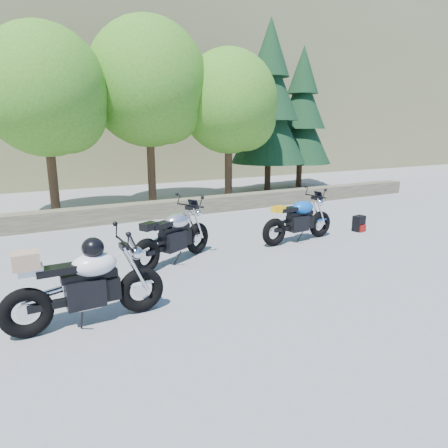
{
  "coord_description": "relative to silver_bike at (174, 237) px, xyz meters",
  "views": [
    {
      "loc": [
        -3.64,
        -6.18,
        2.71
      ],
      "look_at": [
        0.2,
        1.0,
        0.75
      ],
      "focal_mm": 32.0,
      "sensor_mm": 36.0,
      "label": 1
    }
  ],
  "objects": [
    {
      "name": "hillside",
      "position": [
        3.84,
        26.76,
        6.95
      ],
      "size": [
        80.0,
        30.0,
        15.0
      ],
      "primitive_type": "cube",
      "color": "olive",
      "rests_on": "ground"
    },
    {
      "name": "blue_bike",
      "position": [
        3.27,
        0.07,
        -0.02
      ],
      "size": [
        2.17,
        0.69,
        1.09
      ],
      "rotation": [
        0.0,
        0.0,
        0.08
      ],
      "color": "black",
      "rests_on": "ground"
    },
    {
      "name": "stone_wall",
      "position": [
        0.84,
        4.26,
        -0.3
      ],
      "size": [
        22.0,
        0.55,
        0.5
      ],
      "primitive_type": "cube",
      "color": "#4A4131",
      "rests_on": "ground"
    },
    {
      "name": "silver_bike",
      "position": [
        0.0,
        0.0,
        0.0
      ],
      "size": [
        2.08,
        1.18,
        1.13
      ],
      "rotation": [
        0.0,
        0.0,
        0.47
      ],
      "color": "black",
      "rests_on": "ground"
    },
    {
      "name": "conifer_near",
      "position": [
        7.04,
        6.96,
        3.13
      ],
      "size": [
        3.17,
        3.17,
        7.06
      ],
      "color": "#382314",
      "rests_on": "ground"
    },
    {
      "name": "tree_decid_left",
      "position": [
        -1.56,
        5.9,
        3.08
      ],
      "size": [
        3.67,
        3.67,
        5.62
      ],
      "color": "#382314",
      "rests_on": "ground"
    },
    {
      "name": "tree_decid_mid",
      "position": [
        1.74,
        6.3,
        3.49
      ],
      "size": [
        4.08,
        4.08,
        6.24
      ],
      "color": "#382314",
      "rests_on": "ground"
    },
    {
      "name": "backpack",
      "position": [
        5.33,
        0.07,
        -0.35
      ],
      "size": [
        0.35,
        0.32,
        0.42
      ],
      "rotation": [
        0.0,
        0.0,
        0.19
      ],
      "color": "black",
      "rests_on": "ground"
    },
    {
      "name": "conifer_far",
      "position": [
        9.24,
        7.56,
        2.72
      ],
      "size": [
        2.82,
        2.82,
        6.27
      ],
      "color": "#382314",
      "rests_on": "ground"
    },
    {
      "name": "ground",
      "position": [
        0.84,
        -1.24,
        -0.55
      ],
      "size": [
        90.0,
        90.0,
        0.0
      ],
      "primitive_type": "plane",
      "color": "gray",
      "rests_on": "ground"
    },
    {
      "name": "white_bike",
      "position": [
        -2.06,
        -1.92,
        0.06
      ],
      "size": [
        2.26,
        0.72,
        1.25
      ],
      "rotation": [
        0.0,
        0.0,
        0.02
      ],
      "color": "black",
      "rests_on": "ground"
    },
    {
      "name": "tree_decid_right",
      "position": [
        4.54,
        5.7,
        2.95
      ],
      "size": [
        3.54,
        3.54,
        5.41
      ],
      "color": "#382314",
      "rests_on": "ground"
    }
  ]
}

